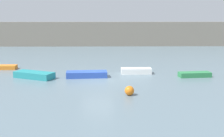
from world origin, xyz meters
name	(u,v)px	position (x,y,z in m)	size (l,w,h in m)	color
ground_plane	(98,80)	(0.00, 0.00, 0.00)	(120.00, 120.00, 0.00)	slate
embankment_wall	(103,34)	(0.00, 24.79, 1.98)	(80.00, 1.20, 3.95)	gray
rowboat_teal	(34,75)	(-5.34, 0.79, 0.26)	(3.39, 1.25, 0.52)	teal
rowboat_blue	(87,74)	(-1.00, 1.04, 0.25)	(3.40, 1.17, 0.50)	#2B4CAD
rowboat_white	(136,71)	(3.31, 2.45, 0.25)	(2.68, 0.97, 0.50)	white
rowboat_green	(195,74)	(8.15, 1.02, 0.20)	(2.68, 0.90, 0.41)	#2D7F47
mooring_buoy	(129,91)	(2.18, -4.49, 0.31)	(0.63, 0.63, 0.63)	orange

